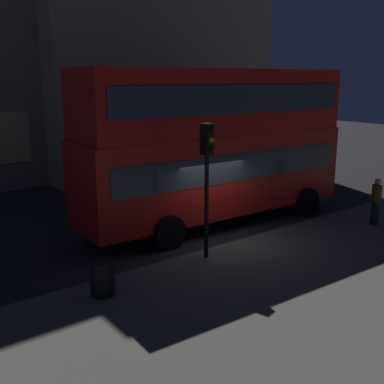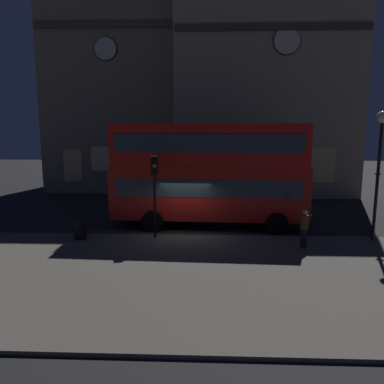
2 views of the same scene
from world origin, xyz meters
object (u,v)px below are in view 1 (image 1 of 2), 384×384
at_px(traffic_light_near_kerb, 207,163).
at_px(pedestrian, 376,201).
at_px(litter_bin, 103,278).
at_px(double_decker_bus, 216,139).

xyz_separation_m(traffic_light_near_kerb, pedestrian, (6.59, -1.23, -1.90)).
bearing_deg(traffic_light_near_kerb, litter_bin, 172.10).
relative_size(double_decker_bus, pedestrian, 6.25).
xyz_separation_m(pedestrian, litter_bin, (-10.05, 0.88, -0.43)).
xyz_separation_m(double_decker_bus, traffic_light_near_kerb, (-2.50, -2.58, -0.17)).
height_order(double_decker_bus, litter_bin, double_decker_bus).
bearing_deg(pedestrian, double_decker_bus, -83.81).
bearing_deg(double_decker_bus, litter_bin, -151.53).
distance_m(traffic_light_near_kerb, litter_bin, 4.18).
bearing_deg(litter_bin, double_decker_bus, 26.12).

